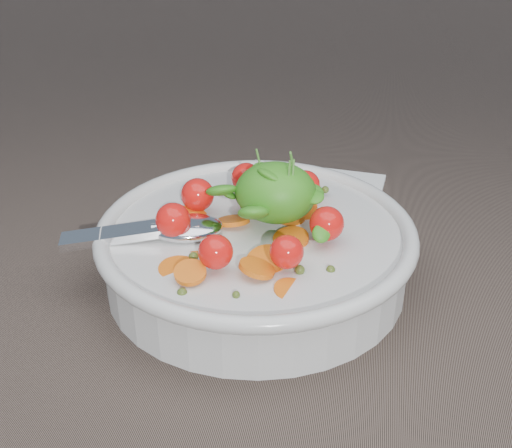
# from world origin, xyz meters

# --- Properties ---
(ground) EXTENTS (6.00, 6.00, 0.00)m
(ground) POSITION_xyz_m (0.00, 0.00, 0.00)
(ground) COLOR brown
(ground) RESTS_ON ground
(bowl) EXTENTS (0.28, 0.26, 0.11)m
(bowl) POSITION_xyz_m (-0.01, 0.01, 0.03)
(bowl) COLOR silver
(bowl) RESTS_ON ground
(napkin) EXTENTS (0.16, 0.15, 0.01)m
(napkin) POSITION_xyz_m (0.01, 0.17, 0.00)
(napkin) COLOR white
(napkin) RESTS_ON ground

